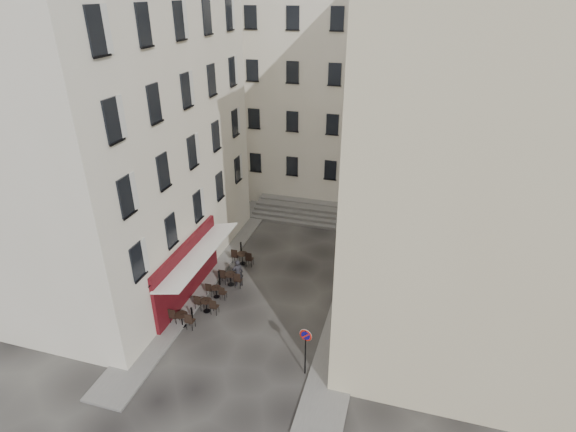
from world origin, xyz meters
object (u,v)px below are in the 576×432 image
(no_parking_sign, at_px, (306,343))
(pedestrian, at_px, (238,273))
(bistro_table_b, at_px, (207,304))
(bistro_table_a, at_px, (182,318))

(no_parking_sign, xyz_separation_m, pedestrian, (-5.47, 5.55, -0.92))
(no_parking_sign, xyz_separation_m, bistro_table_b, (-6.19, 2.81, -1.31))
(no_parking_sign, bearing_deg, bistro_table_a, -179.36)
(no_parking_sign, distance_m, pedestrian, 7.85)
(no_parking_sign, distance_m, bistro_table_a, 7.16)
(no_parking_sign, height_order, pedestrian, no_parking_sign)
(no_parking_sign, relative_size, bistro_table_a, 1.82)
(no_parking_sign, relative_size, pedestrian, 1.45)
(pedestrian, bearing_deg, bistro_table_b, 38.84)
(bistro_table_a, bearing_deg, pedestrian, 71.04)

